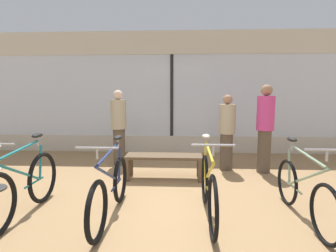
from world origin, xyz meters
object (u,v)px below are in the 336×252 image
(customer_near_rack, at_px, (265,127))
(customer_by_window, at_px, (119,126))
(bicycle_left, at_px, (111,189))
(bicycle_right, at_px, (208,187))
(bicycle_far_right, at_px, (303,191))
(bicycle_far_left, at_px, (23,187))
(customer_mid_floor, at_px, (227,131))
(display_bench, at_px, (164,159))

(customer_near_rack, height_order, customer_by_window, customer_near_rack)
(bicycle_left, bearing_deg, customer_by_window, 101.08)
(bicycle_right, relative_size, bicycle_far_right, 1.02)
(customer_near_rack, bearing_deg, bicycle_far_left, -149.77)
(bicycle_right, bearing_deg, customer_by_window, 125.17)
(bicycle_far_left, distance_m, customer_by_window, 2.67)
(bicycle_right, xyz_separation_m, customer_mid_floor, (0.59, 2.18, 0.41))
(bicycle_left, xyz_separation_m, bicycle_far_right, (2.40, 0.06, 0.00))
(bicycle_far_left, xyz_separation_m, display_bench, (1.69, 1.62, -0.02))
(customer_near_rack, bearing_deg, bicycle_left, -140.55)
(bicycle_left, xyz_separation_m, customer_near_rack, (2.55, 2.10, 0.55))
(bicycle_left, relative_size, display_bench, 1.23)
(display_bench, distance_m, customer_near_rack, 2.12)
(bicycle_left, height_order, bicycle_far_right, bicycle_left)
(customer_near_rack, height_order, customer_mid_floor, customer_near_rack)
(customer_by_window, bearing_deg, bicycle_far_left, -103.82)
(bicycle_far_right, xyz_separation_m, customer_mid_floor, (-0.58, 2.19, 0.44))
(bicycle_left, height_order, customer_by_window, customer_by_window)
(bicycle_far_right, relative_size, customer_mid_floor, 1.06)
(bicycle_right, distance_m, customer_near_rack, 2.47)
(bicycle_far_left, xyz_separation_m, bicycle_left, (1.12, 0.04, -0.02))
(bicycle_far_right, relative_size, customer_near_rack, 0.94)
(bicycle_left, relative_size, customer_mid_floor, 1.11)
(bicycle_left, bearing_deg, customer_mid_floor, 50.98)
(customer_by_window, bearing_deg, bicycle_far_right, -40.36)
(bicycle_left, height_order, bicycle_right, bicycle_right)
(display_bench, bearing_deg, bicycle_right, -66.32)
(display_bench, bearing_deg, bicycle_far_right, -39.73)
(display_bench, xyz_separation_m, customer_mid_floor, (1.25, 0.67, 0.44))
(customer_by_window, bearing_deg, bicycle_left, -78.92)
(bicycle_far_right, bearing_deg, bicycle_left, -178.65)
(display_bench, bearing_deg, bicycle_far_left, -136.23)
(display_bench, relative_size, customer_by_window, 0.85)
(bicycle_far_right, xyz_separation_m, customer_near_rack, (0.15, 2.04, 0.55))
(bicycle_far_left, relative_size, customer_near_rack, 0.98)
(customer_near_rack, relative_size, customer_mid_floor, 1.13)
(customer_near_rack, bearing_deg, bicycle_right, -123.00)
(bicycle_far_right, height_order, display_bench, bicycle_far_right)
(bicycle_far_right, relative_size, display_bench, 1.18)
(bicycle_right, distance_m, customer_by_window, 3.03)
(bicycle_right, distance_m, display_bench, 1.65)
(bicycle_right, height_order, bicycle_far_right, bicycle_right)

